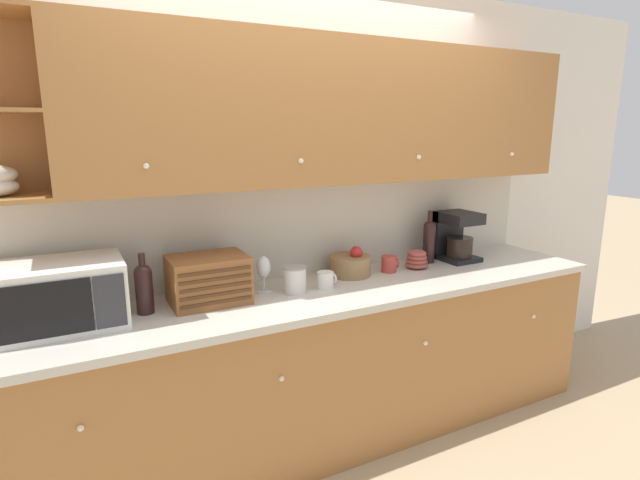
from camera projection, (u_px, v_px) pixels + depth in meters
The scene contains 16 objects.
ground_plane at pixel (304, 408), 3.22m from camera, with size 24.00×24.00×0.00m, color tan.
wall_back at pixel (300, 209), 2.96m from camera, with size 5.81×0.06×2.60m.
counter_unit at pixel (328, 364), 2.84m from camera, with size 3.43×0.68×0.91m.
backsplash_panel at pixel (303, 228), 2.96m from camera, with size 3.41×0.01×0.56m.
upper_cabinets at pixel (342, 113), 2.75m from camera, with size 3.41×0.34×0.77m.
microwave at pixel (56, 295), 2.18m from camera, with size 0.56×0.39×0.29m.
wine_bottle at pixel (144, 286), 2.35m from camera, with size 0.08×0.08×0.29m.
bread_box at pixel (208, 279), 2.50m from camera, with size 0.38×0.28×0.24m.
wine_glass at pixel (263, 268), 2.64m from camera, with size 0.08×0.08×0.20m.
storage_canister at pixel (295, 279), 2.66m from camera, with size 0.13×0.13×0.14m.
mug_blue_second at pixel (326, 280), 2.73m from camera, with size 0.10×0.09×0.09m.
fruit_basket at pixel (350, 265), 2.97m from camera, with size 0.25×0.25×0.18m.
mug at pixel (389, 264), 3.05m from camera, with size 0.10×0.09×0.10m.
bowl_stack_on_counter at pixel (417, 260), 3.13m from camera, with size 0.14×0.14×0.12m.
second_wine_bottle at pixel (429, 239), 3.25m from camera, with size 0.08×0.08×0.34m.
coffee_maker at pixel (455, 236), 3.32m from camera, with size 0.23×0.26×0.32m.
Camera 1 is at (-1.26, -2.62, 1.77)m, focal length 28.00 mm.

